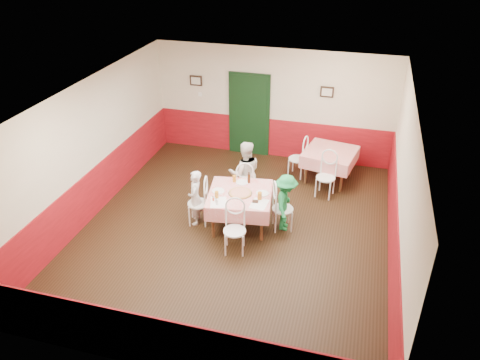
% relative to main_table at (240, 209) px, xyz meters
% --- Properties ---
extents(floor, '(7.00, 7.00, 0.00)m').
position_rel_main_table_xyz_m(floor, '(-0.06, -0.18, -0.38)').
color(floor, black).
rests_on(floor, ground).
extents(ceiling, '(7.00, 7.00, 0.00)m').
position_rel_main_table_xyz_m(ceiling, '(-0.06, -0.18, 2.42)').
color(ceiling, white).
rests_on(ceiling, back_wall).
extents(back_wall, '(6.00, 0.10, 2.80)m').
position_rel_main_table_xyz_m(back_wall, '(-0.06, 3.32, 1.02)').
color(back_wall, beige).
rests_on(back_wall, ground).
extents(front_wall, '(6.00, 0.10, 2.80)m').
position_rel_main_table_xyz_m(front_wall, '(-0.06, -3.68, 1.02)').
color(front_wall, beige).
rests_on(front_wall, ground).
extents(left_wall, '(0.10, 7.00, 2.80)m').
position_rel_main_table_xyz_m(left_wall, '(-3.06, -0.18, 1.02)').
color(left_wall, beige).
rests_on(left_wall, ground).
extents(right_wall, '(0.10, 7.00, 2.80)m').
position_rel_main_table_xyz_m(right_wall, '(2.94, -0.18, 1.02)').
color(right_wall, beige).
rests_on(right_wall, ground).
extents(wainscot_back, '(6.00, 0.03, 1.00)m').
position_rel_main_table_xyz_m(wainscot_back, '(-0.06, 3.31, 0.12)').
color(wainscot_back, maroon).
rests_on(wainscot_back, ground).
extents(wainscot_front, '(6.00, 0.03, 1.00)m').
position_rel_main_table_xyz_m(wainscot_front, '(-0.06, -3.66, 0.12)').
color(wainscot_front, maroon).
rests_on(wainscot_front, ground).
extents(wainscot_left, '(0.03, 7.00, 1.00)m').
position_rel_main_table_xyz_m(wainscot_left, '(-3.04, -0.18, 0.12)').
color(wainscot_left, maroon).
rests_on(wainscot_left, ground).
extents(wainscot_right, '(0.03, 7.00, 1.00)m').
position_rel_main_table_xyz_m(wainscot_right, '(2.93, -0.18, 0.12)').
color(wainscot_right, maroon).
rests_on(wainscot_right, ground).
extents(door, '(0.96, 0.06, 2.10)m').
position_rel_main_table_xyz_m(door, '(-0.66, 3.27, 0.68)').
color(door, black).
rests_on(door, ground).
extents(picture_left, '(0.32, 0.03, 0.26)m').
position_rel_main_table_xyz_m(picture_left, '(-2.06, 3.27, 1.48)').
color(picture_left, black).
rests_on(picture_left, back_wall).
extents(picture_right, '(0.32, 0.03, 0.26)m').
position_rel_main_table_xyz_m(picture_right, '(1.24, 3.27, 1.48)').
color(picture_right, black).
rests_on(picture_right, back_wall).
extents(thermostat, '(0.10, 0.03, 0.10)m').
position_rel_main_table_xyz_m(thermostat, '(-1.96, 3.27, 1.12)').
color(thermostat, white).
rests_on(thermostat, back_wall).
extents(main_table, '(1.39, 1.39, 0.77)m').
position_rel_main_table_xyz_m(main_table, '(0.00, 0.00, 0.00)').
color(main_table, red).
rests_on(main_table, ground).
extents(second_table, '(1.31, 1.31, 0.77)m').
position_rel_main_table_xyz_m(second_table, '(1.52, 2.37, 0.00)').
color(second_table, red).
rests_on(second_table, ground).
extents(chair_left, '(0.49, 0.49, 0.90)m').
position_rel_main_table_xyz_m(chair_left, '(-0.84, -0.13, 0.08)').
color(chair_left, white).
rests_on(chair_left, ground).
extents(chair_right, '(0.54, 0.54, 0.90)m').
position_rel_main_table_xyz_m(chair_right, '(0.84, 0.13, 0.08)').
color(chair_right, white).
rests_on(chair_right, ground).
extents(chair_far, '(0.52, 0.52, 0.90)m').
position_rel_main_table_xyz_m(chair_far, '(-0.13, 0.84, 0.08)').
color(chair_far, white).
rests_on(chair_far, ground).
extents(chair_near, '(0.50, 0.50, 0.90)m').
position_rel_main_table_xyz_m(chair_near, '(0.13, -0.84, 0.08)').
color(chair_near, white).
rests_on(chair_near, ground).
extents(chair_second_a, '(0.49, 0.49, 0.90)m').
position_rel_main_table_xyz_m(chair_second_a, '(0.77, 2.37, 0.08)').
color(chair_second_a, white).
rests_on(chair_second_a, ground).
extents(chair_second_b, '(0.49, 0.49, 0.90)m').
position_rel_main_table_xyz_m(chair_second_b, '(1.52, 1.62, 0.08)').
color(chair_second_b, white).
rests_on(chair_second_b, ground).
extents(pizza, '(0.50, 0.50, 0.03)m').
position_rel_main_table_xyz_m(pizza, '(0.01, -0.02, 0.40)').
color(pizza, '#B74723').
rests_on(pizza, main_table).
extents(plate_left, '(0.28, 0.28, 0.01)m').
position_rel_main_table_xyz_m(plate_left, '(-0.43, -0.05, 0.39)').
color(plate_left, white).
rests_on(plate_left, main_table).
extents(plate_right, '(0.28, 0.28, 0.01)m').
position_rel_main_table_xyz_m(plate_right, '(0.43, 0.09, 0.39)').
color(plate_right, white).
rests_on(plate_right, main_table).
extents(plate_far, '(0.28, 0.28, 0.01)m').
position_rel_main_table_xyz_m(plate_far, '(-0.07, 0.40, 0.39)').
color(plate_far, white).
rests_on(plate_far, main_table).
extents(glass_a, '(0.08, 0.08, 0.14)m').
position_rel_main_table_xyz_m(glass_a, '(-0.38, -0.29, 0.45)').
color(glass_a, '#BF7219').
rests_on(glass_a, main_table).
extents(glass_b, '(0.09, 0.09, 0.15)m').
position_rel_main_table_xyz_m(glass_b, '(0.43, -0.13, 0.46)').
color(glass_b, '#BF7219').
rests_on(glass_b, main_table).
extents(glass_c, '(0.09, 0.09, 0.14)m').
position_rel_main_table_xyz_m(glass_c, '(-0.23, 0.40, 0.45)').
color(glass_c, '#BF7219').
rests_on(glass_c, main_table).
extents(beer_bottle, '(0.07, 0.07, 0.21)m').
position_rel_main_table_xyz_m(beer_bottle, '(0.07, 0.44, 0.49)').
color(beer_bottle, '#381C0A').
rests_on(beer_bottle, main_table).
extents(shaker_a, '(0.04, 0.04, 0.09)m').
position_rel_main_table_xyz_m(shaker_a, '(-0.35, -0.46, 0.43)').
color(shaker_a, silver).
rests_on(shaker_a, main_table).
extents(shaker_b, '(0.04, 0.04, 0.09)m').
position_rel_main_table_xyz_m(shaker_b, '(-0.30, -0.53, 0.43)').
color(shaker_b, silver).
rests_on(shaker_b, main_table).
extents(shaker_c, '(0.04, 0.04, 0.09)m').
position_rel_main_table_xyz_m(shaker_c, '(-0.41, -0.41, 0.43)').
color(shaker_c, '#B23319').
rests_on(shaker_c, main_table).
extents(menu_left, '(0.40, 0.47, 0.00)m').
position_rel_main_table_xyz_m(menu_left, '(-0.30, -0.44, 0.39)').
color(menu_left, white).
rests_on(menu_left, main_table).
extents(menu_right, '(0.32, 0.42, 0.00)m').
position_rel_main_table_xyz_m(menu_right, '(0.46, -0.29, 0.39)').
color(menu_right, white).
rests_on(menu_right, main_table).
extents(wallet, '(0.12, 0.11, 0.02)m').
position_rel_main_table_xyz_m(wallet, '(0.37, -0.24, 0.40)').
color(wallet, black).
rests_on(wallet, main_table).
extents(diner_left, '(0.37, 0.48, 1.17)m').
position_rel_main_table_xyz_m(diner_left, '(-0.89, -0.13, 0.21)').
color(diner_left, gray).
rests_on(diner_left, ground).
extents(diner_far, '(0.85, 0.76, 1.43)m').
position_rel_main_table_xyz_m(diner_far, '(-0.13, 0.89, 0.34)').
color(diner_far, gray).
rests_on(diner_far, ground).
extents(diner_right, '(0.51, 0.81, 1.19)m').
position_rel_main_table_xyz_m(diner_right, '(0.89, 0.13, 0.22)').
color(diner_right, gray).
rests_on(diner_right, ground).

